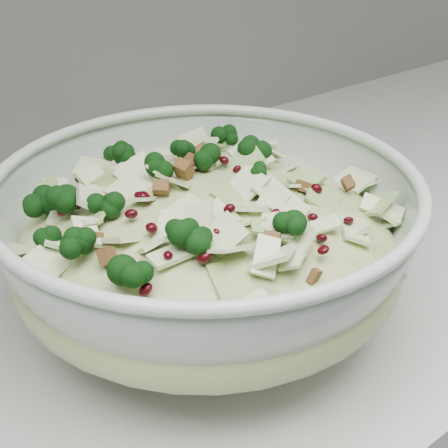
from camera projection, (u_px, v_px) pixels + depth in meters
mixing_bowl at (207, 247)px, 0.50m from camera, size 0.37×0.37×0.13m
salad at (207, 223)px, 0.49m from camera, size 0.37×0.37×0.13m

